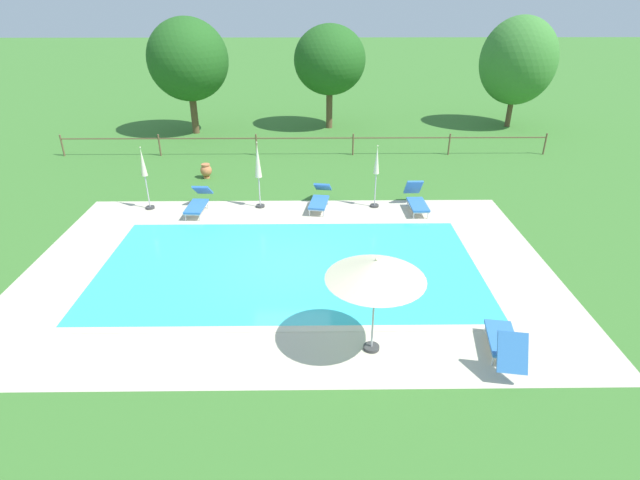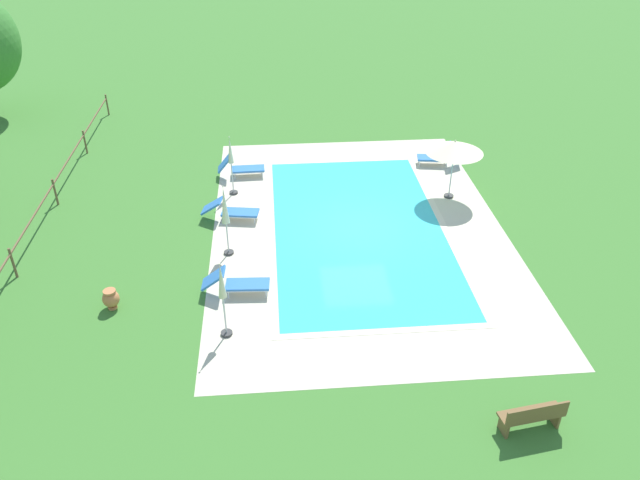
{
  "view_description": "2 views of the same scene",
  "coord_description": "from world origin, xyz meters",
  "px_view_note": "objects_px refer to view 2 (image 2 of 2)",
  "views": [
    {
      "loc": [
        0.76,
        -12.59,
        7.21
      ],
      "look_at": [
        0.91,
        0.5,
        0.6
      ],
      "focal_mm": 27.72,
      "sensor_mm": 36.0,
      "label": 1
    },
    {
      "loc": [
        -18.66,
        2.91,
        11.24
      ],
      "look_at": [
        -1.87,
        1.5,
        0.74
      ],
      "focal_mm": 35.08,
      "sensor_mm": 36.0,
      "label": 2
    }
  ],
  "objects_px": {
    "sun_lounger_north_near_steps": "(238,283)",
    "sun_lounger_north_mid": "(232,211)",
    "sun_lounger_north_far": "(241,167)",
    "wooden_bench_lawn_side": "(533,415)",
    "patio_umbrella_closed_row_mid_west": "(231,158)",
    "patio_umbrella_closed_row_west": "(225,211)",
    "sun_lounger_north_end": "(440,156)",
    "terracotta_urn_near_fence": "(111,299)",
    "patio_umbrella_closed_row_centre": "(222,290)",
    "patio_umbrella_open_foreground": "(455,147)"
  },
  "relations": [
    {
      "from": "sun_lounger_north_far",
      "to": "patio_umbrella_closed_row_centre",
      "type": "height_order",
      "value": "patio_umbrella_closed_row_centre"
    },
    {
      "from": "patio_umbrella_closed_row_west",
      "to": "patio_umbrella_closed_row_mid_west",
      "type": "relative_size",
      "value": 1.06
    },
    {
      "from": "sun_lounger_north_mid",
      "to": "sun_lounger_north_end",
      "type": "bearing_deg",
      "value": -65.31
    },
    {
      "from": "patio_umbrella_closed_row_centre",
      "to": "terracotta_urn_near_fence",
      "type": "xyz_separation_m",
      "value": [
        1.45,
        3.34,
        -1.16
      ]
    },
    {
      "from": "sun_lounger_north_far",
      "to": "wooden_bench_lawn_side",
      "type": "height_order",
      "value": "sun_lounger_north_far"
    },
    {
      "from": "sun_lounger_north_end",
      "to": "terracotta_urn_near_fence",
      "type": "relative_size",
      "value": 3.04
    },
    {
      "from": "wooden_bench_lawn_side",
      "to": "sun_lounger_north_near_steps",
      "type": "bearing_deg",
      "value": 49.43
    },
    {
      "from": "patio_umbrella_open_foreground",
      "to": "wooden_bench_lawn_side",
      "type": "height_order",
      "value": "patio_umbrella_open_foreground"
    },
    {
      "from": "patio_umbrella_closed_row_mid_west",
      "to": "patio_umbrella_closed_row_west",
      "type": "bearing_deg",
      "value": 179.79
    },
    {
      "from": "sun_lounger_north_end",
      "to": "patio_umbrella_closed_row_mid_west",
      "type": "bearing_deg",
      "value": 102.39
    },
    {
      "from": "sun_lounger_north_mid",
      "to": "wooden_bench_lawn_side",
      "type": "distance_m",
      "value": 12.45
    },
    {
      "from": "sun_lounger_north_near_steps",
      "to": "sun_lounger_north_mid",
      "type": "relative_size",
      "value": 0.97
    },
    {
      "from": "patio_umbrella_closed_row_centre",
      "to": "sun_lounger_north_near_steps",
      "type": "bearing_deg",
      "value": -8.26
    },
    {
      "from": "sun_lounger_north_far",
      "to": "terracotta_urn_near_fence",
      "type": "height_order",
      "value": "sun_lounger_north_far"
    },
    {
      "from": "patio_umbrella_open_foreground",
      "to": "patio_umbrella_closed_row_centre",
      "type": "bearing_deg",
      "value": 132.16
    },
    {
      "from": "patio_umbrella_open_foreground",
      "to": "sun_lounger_north_mid",
      "type": "bearing_deg",
      "value": 97.39
    },
    {
      "from": "sun_lounger_north_end",
      "to": "terracotta_urn_near_fence",
      "type": "xyz_separation_m",
      "value": [
        -8.76,
        11.79,
        -0.06
      ]
    },
    {
      "from": "sun_lounger_north_near_steps",
      "to": "sun_lounger_north_mid",
      "type": "height_order",
      "value": "sun_lounger_north_near_steps"
    },
    {
      "from": "patio_umbrella_open_foreground",
      "to": "terracotta_urn_near_fence",
      "type": "distance_m",
      "value": 13.02
    },
    {
      "from": "sun_lounger_north_near_steps",
      "to": "sun_lounger_north_far",
      "type": "distance_m",
      "value": 7.96
    },
    {
      "from": "sun_lounger_north_near_steps",
      "to": "sun_lounger_north_far",
      "type": "relative_size",
      "value": 1.08
    },
    {
      "from": "sun_lounger_north_end",
      "to": "patio_umbrella_closed_row_mid_west",
      "type": "relative_size",
      "value": 0.81
    },
    {
      "from": "sun_lounger_north_far",
      "to": "wooden_bench_lawn_side",
      "type": "distance_m",
      "value": 15.36
    },
    {
      "from": "patio_umbrella_open_foreground",
      "to": "patio_umbrella_closed_row_centre",
      "type": "height_order",
      "value": "patio_umbrella_closed_row_centre"
    },
    {
      "from": "patio_umbrella_closed_row_mid_west",
      "to": "terracotta_urn_near_fence",
      "type": "bearing_deg",
      "value": 154.7
    },
    {
      "from": "sun_lounger_north_mid",
      "to": "patio_umbrella_closed_row_centre",
      "type": "xyz_separation_m",
      "value": [
        -6.3,
        -0.05,
        1.14
      ]
    },
    {
      "from": "sun_lounger_north_end",
      "to": "patio_umbrella_open_foreground",
      "type": "distance_m",
      "value": 3.31
    },
    {
      "from": "sun_lounger_north_near_steps",
      "to": "patio_umbrella_closed_row_mid_west",
      "type": "xyz_separation_m",
      "value": [
        6.47,
        0.36,
        1.11
      ]
    },
    {
      "from": "wooden_bench_lawn_side",
      "to": "terracotta_urn_near_fence",
      "type": "distance_m",
      "value": 11.69
    },
    {
      "from": "sun_lounger_north_far",
      "to": "sun_lounger_north_end",
      "type": "relative_size",
      "value": 0.99
    },
    {
      "from": "patio_umbrella_open_foreground",
      "to": "wooden_bench_lawn_side",
      "type": "xyz_separation_m",
      "value": [
        -11.29,
        1.09,
        -1.59
      ]
    },
    {
      "from": "wooden_bench_lawn_side",
      "to": "terracotta_urn_near_fence",
      "type": "bearing_deg",
      "value": 62.62
    },
    {
      "from": "patio_umbrella_closed_row_mid_west",
      "to": "terracotta_urn_near_fence",
      "type": "xyz_separation_m",
      "value": [
        -6.89,
        3.26,
        -1.14
      ]
    },
    {
      "from": "sun_lounger_north_far",
      "to": "sun_lounger_north_end",
      "type": "xyz_separation_m",
      "value": [
        0.38,
        -8.25,
        0.0
      ]
    },
    {
      "from": "wooden_bench_lawn_side",
      "to": "patio_umbrella_closed_row_centre",
      "type": "bearing_deg",
      "value": 60.87
    },
    {
      "from": "sun_lounger_north_mid",
      "to": "patio_umbrella_closed_row_mid_west",
      "type": "bearing_deg",
      "value": 0.89
    },
    {
      "from": "sun_lounger_north_mid",
      "to": "patio_umbrella_closed_row_west",
      "type": "height_order",
      "value": "patio_umbrella_closed_row_west"
    },
    {
      "from": "patio_umbrella_open_foreground",
      "to": "sun_lounger_north_far",
      "type": "bearing_deg",
      "value": 72.69
    },
    {
      "from": "sun_lounger_north_mid",
      "to": "patio_umbrella_open_foreground",
      "type": "height_order",
      "value": "patio_umbrella_open_foreground"
    },
    {
      "from": "sun_lounger_north_mid",
      "to": "sun_lounger_north_near_steps",
      "type": "bearing_deg",
      "value": -175.82
    },
    {
      "from": "sun_lounger_north_mid",
      "to": "sun_lounger_north_end",
      "type": "xyz_separation_m",
      "value": [
        3.91,
        -8.51,
        0.03
      ]
    },
    {
      "from": "sun_lounger_north_near_steps",
      "to": "patio_umbrella_open_foreground",
      "type": "bearing_deg",
      "value": -55.05
    },
    {
      "from": "sun_lounger_north_mid",
      "to": "sun_lounger_north_end",
      "type": "relative_size",
      "value": 1.1
    },
    {
      "from": "patio_umbrella_open_foreground",
      "to": "patio_umbrella_closed_row_west",
      "type": "bearing_deg",
      "value": 111.79
    },
    {
      "from": "patio_umbrella_closed_row_mid_west",
      "to": "wooden_bench_lawn_side",
      "type": "xyz_separation_m",
      "value": [
        -12.26,
        -7.13,
        -1.02
      ]
    },
    {
      "from": "terracotta_urn_near_fence",
      "to": "patio_umbrella_closed_row_west",
      "type": "bearing_deg",
      "value": -51.01
    },
    {
      "from": "sun_lounger_north_mid",
      "to": "patio_umbrella_open_foreground",
      "type": "relative_size",
      "value": 0.9
    },
    {
      "from": "patio_umbrella_closed_row_west",
      "to": "patio_umbrella_closed_row_centre",
      "type": "height_order",
      "value": "patio_umbrella_closed_row_west"
    },
    {
      "from": "patio_umbrella_closed_row_centre",
      "to": "patio_umbrella_closed_row_mid_west",
      "type": "bearing_deg",
      "value": 0.58
    },
    {
      "from": "sun_lounger_north_mid",
      "to": "wooden_bench_lawn_side",
      "type": "height_order",
      "value": "wooden_bench_lawn_side"
    }
  ]
}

